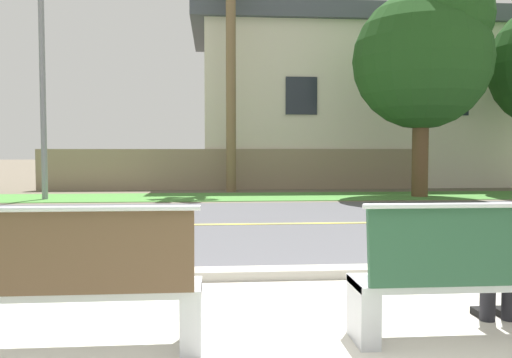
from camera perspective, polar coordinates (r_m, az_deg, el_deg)
name	(u,v)px	position (r m, az deg, el deg)	size (l,w,h in m)	color
ground_plane	(234,215)	(11.31, -2.35, -3.82)	(140.00, 140.00, 0.00)	#665B4C
sidewalk_pavement	(279,345)	(3.89, 2.41, -17.24)	(44.00, 3.60, 0.01)	beige
curb_edge	(256,274)	(5.74, -0.03, -10.04)	(44.00, 0.30, 0.11)	#ADA89E
street_asphalt	(237,224)	(9.83, -2.00, -4.85)	(52.00, 8.00, 0.01)	#515156
road_centre_line	(237,224)	(9.83, -2.00, -4.82)	(48.00, 0.14, 0.01)	#E0CC4C
far_verge_grass	(228,197)	(15.59, -3.00, -1.90)	(48.00, 2.80, 0.02)	#478438
bench_left	(45,287)	(3.83, -21.53, -10.62)	(2.04, 0.48, 1.01)	silver
bench_right	(499,278)	(4.18, 24.42, -9.53)	(2.04, 0.48, 1.01)	silver
streetlamp	(45,60)	(16.20, -21.54, 11.69)	(0.24, 2.10, 6.69)	gray
shade_tree_left	(427,50)	(16.52, 17.72, 12.91)	(3.94, 3.94, 6.50)	brown
garden_wall	(230,169)	(18.58, -2.73, 1.04)	(13.00, 0.36, 1.40)	gray
house_across_street	(354,103)	(22.60, 10.39, 7.94)	(13.13, 6.91, 6.51)	beige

